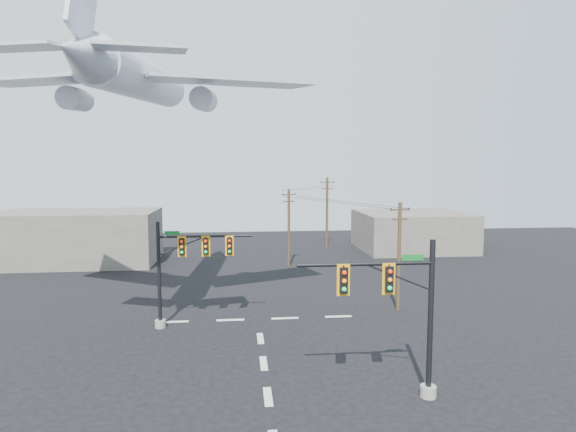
{
  "coord_description": "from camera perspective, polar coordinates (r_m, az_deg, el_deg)",
  "views": [
    {
      "loc": [
        -1.33,
        -22.31,
        11.13
      ],
      "look_at": [
        1.5,
        5.0,
        8.31
      ],
      "focal_mm": 30.0,
      "sensor_mm": 36.0,
      "label": 1
    }
  ],
  "objects": [
    {
      "name": "building_right",
      "position": [
        67.09,
        14.49,
        -1.71
      ],
      "size": [
        14.0,
        12.0,
        5.0
      ],
      "primitive_type": "cube",
      "color": "slate",
      "rests_on": "ground"
    },
    {
      "name": "ground",
      "position": [
        24.97,
        -2.39,
        -20.61
      ],
      "size": [
        120.0,
        120.0,
        0.0
      ],
      "primitive_type": "plane",
      "color": "black",
      "rests_on": "ground"
    },
    {
      "name": "signal_mast_near",
      "position": [
        23.84,
        13.48,
        -11.41
      ],
      "size": [
        6.83,
        0.85,
        7.73
      ],
      "color": "gray",
      "rests_on": "ground"
    },
    {
      "name": "airliner",
      "position": [
        36.17,
        -17.1,
        15.15
      ],
      "size": [
        24.59,
        25.9,
        6.87
      ],
      "rotation": [
        0.0,
        -0.07,
        1.5
      ],
      "color": "silver"
    },
    {
      "name": "utility_pole_a",
      "position": [
        38.15,
        13.02,
        -4.44
      ],
      "size": [
        1.67,
        0.45,
        8.43
      ],
      "rotation": [
        0.0,
        0.0,
        0.2
      ],
      "color": "#4A361F",
      "rests_on": "ground"
    },
    {
      "name": "utility_pole_c",
      "position": [
        65.58,
        4.64,
        0.55
      ],
      "size": [
        1.99,
        0.33,
        9.7
      ],
      "rotation": [
        0.0,
        0.0,
        0.1
      ],
      "color": "#4A361F",
      "rests_on": "ground"
    },
    {
      "name": "signal_mast_far",
      "position": [
        34.05,
        -12.38,
        -6.05
      ],
      "size": [
        6.82,
        0.82,
        7.42
      ],
      "color": "gray",
      "rests_on": "ground"
    },
    {
      "name": "building_left",
      "position": [
        60.82,
        -23.75,
        -2.32
      ],
      "size": [
        18.0,
        10.0,
        6.0
      ],
      "primitive_type": "cube",
      "color": "slate",
      "rests_on": "ground"
    },
    {
      "name": "utility_pole_b",
      "position": [
        53.27,
        0.1,
        -1.25
      ],
      "size": [
        1.67,
        0.75,
        8.67
      ],
      "rotation": [
        0.0,
        0.0,
        0.38
      ],
      "color": "#4A361F",
      "rests_on": "ground"
    },
    {
      "name": "lane_markings",
      "position": [
        29.83,
        -3.05,
        -16.03
      ],
      "size": [
        14.0,
        21.2,
        0.01
      ],
      "color": "silver",
      "rests_on": "ground"
    },
    {
      "name": "power_lines",
      "position": [
        50.91,
        4.11,
        2.52
      ],
      "size": [
        8.31,
        28.72,
        0.61
      ],
      "color": "black"
    }
  ]
}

